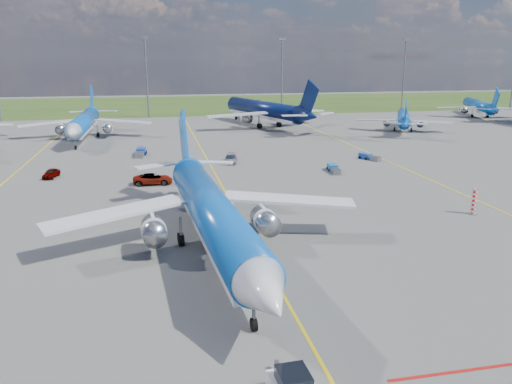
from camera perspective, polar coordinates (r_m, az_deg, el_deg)
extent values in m
plane|color=#555552|center=(44.16, 0.84, -7.72)|extent=(400.00, 400.00, 0.00)
cube|color=#2D4719|center=(190.68, -9.08, 9.84)|extent=(400.00, 80.00, 0.01)
cube|color=yellow|center=(72.33, -4.29, 1.41)|extent=(0.25, 160.00, 0.02)
cube|color=yellow|center=(84.24, -25.93, 1.88)|extent=(0.25, 120.00, 0.02)
cube|color=yellow|center=(90.31, 14.10, 3.77)|extent=(0.25, 120.00, 0.02)
cube|color=#A5140F|center=(32.40, 23.17, -18.20)|extent=(10.00, 0.25, 0.02)
cylinder|color=slate|center=(149.83, -12.38, 12.49)|extent=(0.50, 0.50, 22.00)
cube|color=slate|center=(149.79, -12.63, 16.81)|extent=(2.20, 0.50, 0.80)
cylinder|color=slate|center=(154.78, 2.97, 12.89)|extent=(0.50, 0.50, 22.00)
cube|color=slate|center=(154.74, 3.03, 17.07)|extent=(2.20, 0.50, 0.80)
cylinder|color=slate|center=(169.31, 16.52, 12.50)|extent=(0.50, 0.50, 22.00)
cube|color=slate|center=(169.27, 16.81, 16.31)|extent=(2.20, 0.50, 0.80)
cylinder|color=red|center=(61.12, 23.63, -0.99)|extent=(0.50, 0.50, 3.00)
cube|color=black|center=(26.86, 4.30, -20.59)|extent=(1.63, 1.81, 0.88)
cube|color=slate|center=(28.93, 2.99, -19.98)|extent=(0.34, 2.35, 0.19)
imported|color=#999999|center=(79.17, -22.37, 1.99)|extent=(2.34, 4.11, 1.32)
imported|color=#999999|center=(70.88, -11.69, 1.47)|extent=(5.56, 2.78, 1.51)
imported|color=#999999|center=(83.83, -2.90, 3.83)|extent=(2.82, 5.06, 1.39)
cube|color=#1B5CA3|center=(78.83, 8.74, 2.80)|extent=(1.59, 2.54, 1.01)
cube|color=slate|center=(76.58, 9.13, 2.35)|extent=(1.33, 1.97, 0.83)
cube|color=#193998|center=(93.27, -12.98, 4.56)|extent=(1.81, 2.98, 1.20)
cube|color=slate|center=(90.51, -13.19, 4.17)|extent=(1.52, 2.31, 0.98)
cube|color=#1B47A2|center=(89.05, 12.41, 4.03)|extent=(2.06, 2.58, 0.96)
cube|color=slate|center=(87.61, 13.51, 3.72)|extent=(1.68, 2.03, 0.79)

